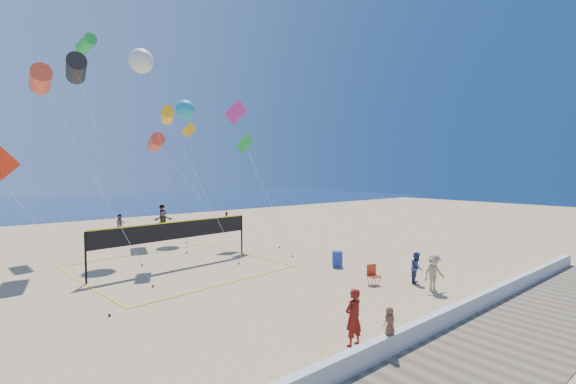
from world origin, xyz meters
TOP-DOWN VIEW (x-y plane):
  - ground at (0.00, 0.00)m, footprint 120.00×120.00m
  - ocean at (0.00, 62.00)m, footprint 140.00×50.00m
  - seawall at (0.00, -3.00)m, footprint 32.00×0.30m
  - boardwalk at (0.00, -5.00)m, footprint 32.00×3.60m
  - woman at (-1.40, -1.97)m, footprint 0.66×0.44m
  - toddler at (-1.02, -3.02)m, footprint 0.44×0.33m
  - bystander_a at (6.08, 0.51)m, footprint 0.90×0.81m
  - bystander_b at (5.53, -0.68)m, footprint 1.22×0.91m
  - far_person_1 at (3.02, 24.30)m, footprint 1.88×1.01m
  - far_person_2 at (8.34, 22.09)m, footprint 0.40×0.58m
  - far_person_3 at (-0.39, 25.32)m, footprint 0.91×0.76m
  - far_person_4 at (5.35, 30.48)m, footprint 1.04×1.35m
  - camp_chair at (4.28, 1.73)m, footprint 0.62×0.73m
  - trash_barrel at (5.50, 5.15)m, footprint 0.76×0.76m
  - volleyball_net at (-1.53, 10.92)m, footprint 10.57×10.43m
  - kite_0 at (-7.24, 14.87)m, footprint 3.93×8.23m
  - kite_1 at (-5.15, 16.77)m, footprint 3.01×5.83m
  - kite_2 at (-0.84, 13.49)m, footprint 3.04×5.35m
  - kite_4 at (5.17, 13.74)m, footprint 1.57×5.54m
  - kite_5 at (5.88, 16.14)m, footprint 2.03×5.17m
  - kite_6 at (-0.92, 17.74)m, footprint 2.52×5.03m
  - kite_7 at (3.64, 20.68)m, footprint 2.75×4.60m
  - kite_8 at (-3.45, 21.89)m, footprint 1.13×3.19m
  - kite_9 at (5.83, 24.54)m, footprint 1.53×4.11m
  - kite_10 at (0.82, 19.83)m, footprint 3.05×10.18m

SIDE VIEW (x-z plane):
  - ground at x=0.00m, z-range 0.00..0.00m
  - ocean at x=0.00m, z-range 0.00..0.03m
  - boardwalk at x=0.00m, z-range 0.00..0.03m
  - seawall at x=0.00m, z-range 0.00..0.60m
  - trash_barrel at x=5.50m, z-range 0.00..0.87m
  - camp_chair at x=4.28m, z-range 0.01..1.05m
  - bystander_a at x=6.08m, z-range 0.00..1.51m
  - far_person_2 at x=8.34m, z-range 0.00..1.55m
  - far_person_3 at x=-0.39m, z-range 0.00..1.67m
  - bystander_b at x=5.53m, z-range 0.00..1.69m
  - woman at x=-1.40m, z-range 0.00..1.79m
  - far_person_4 at x=5.35m, z-range 0.00..1.84m
  - far_person_1 at x=3.02m, z-range 0.00..1.93m
  - toddler at x=-1.02m, z-range 0.60..1.42m
  - volleyball_net at x=-1.53m, z-range 0.49..3.06m
  - kite_4 at x=5.17m, z-range 2.88..11.06m
  - kite_10 at x=0.82m, z-range 3.48..11.81m
  - kite_9 at x=5.83m, z-range 3.69..13.78m
  - kite_2 at x=-0.84m, z-range 4.15..13.45m
  - kite_5 at x=5.88m, z-range 4.09..15.09m
  - kite_0 at x=-7.24m, z-range 4.81..15.76m
  - kite_7 at x=3.64m, z-range 4.85..16.14m
  - kite_1 at x=-5.15m, z-range 5.43..17.74m
  - kite_6 at x=-0.92m, z-range 6.09..19.94m
  - kite_8 at x=-3.45m, z-range 7.05..22.34m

